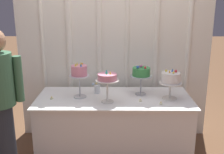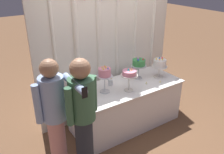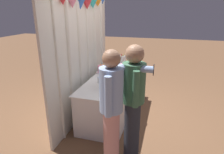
# 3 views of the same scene
# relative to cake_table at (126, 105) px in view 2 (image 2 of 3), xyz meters

# --- Properties ---
(ground_plane) EXTENTS (24.00, 24.00, 0.00)m
(ground_plane) POSITION_rel_cake_table_xyz_m (0.00, -0.10, -0.39)
(ground_plane) COLOR brown
(draped_curtain) EXTENTS (2.68, 0.19, 2.64)m
(draped_curtain) POSITION_rel_cake_table_xyz_m (-0.00, 0.55, 1.04)
(draped_curtain) COLOR white
(draped_curtain) RESTS_ON ground_plane
(cake_table) EXTENTS (1.91, 0.83, 0.77)m
(cake_table) POSITION_rel_cake_table_xyz_m (0.00, 0.00, 0.00)
(cake_table) COLOR white
(cake_table) RESTS_ON ground_plane
(cake_display_leftmost) EXTENTS (0.25, 0.25, 0.45)m
(cake_display_leftmost) POSITION_rel_cake_table_xyz_m (-0.42, 0.01, 0.70)
(cake_display_leftmost) COLOR silver
(cake_display_leftmost) RESTS_ON cake_table
(cake_display_midleft) EXTENTS (0.28, 0.28, 0.39)m
(cake_display_midleft) POSITION_rel_cake_table_xyz_m (-0.08, -0.16, 0.67)
(cake_display_midleft) COLOR silver
(cake_display_midleft) RESTS_ON cake_table
(cake_display_midright) EXTENTS (0.28, 0.28, 0.39)m
(cake_display_midright) POSITION_rel_cake_table_xyz_m (0.34, 0.12, 0.67)
(cake_display_midright) COLOR #B2B2B7
(cake_display_midright) RESTS_ON cake_table
(cake_display_rightmost) EXTENTS (0.28, 0.28, 0.37)m
(cake_display_rightmost) POSITION_rel_cake_table_xyz_m (0.68, -0.05, 0.63)
(cake_display_rightmost) COLOR silver
(cake_display_rightmost) RESTS_ON cake_table
(flower_vase) EXTENTS (0.12, 0.09, 0.15)m
(flower_vase) POSITION_rel_cake_table_xyz_m (-0.22, 0.16, 0.45)
(flower_vase) COLOR silver
(flower_vase) RESTS_ON cake_table
(tealight_far_left) EXTENTS (0.04, 0.04, 0.03)m
(tealight_far_left) POSITION_rel_cake_table_xyz_m (-0.76, -0.07, 0.40)
(tealight_far_left) COLOR beige
(tealight_far_left) RESTS_ON cake_table
(tealight_near_left) EXTENTS (0.04, 0.04, 0.03)m
(tealight_near_left) POSITION_rel_cake_table_xyz_m (0.31, -0.14, 0.40)
(tealight_near_left) COLOR beige
(tealight_near_left) RESTS_ON cake_table
(tealight_near_right) EXTENTS (0.04, 0.04, 0.03)m
(tealight_near_right) POSITION_rel_cake_table_xyz_m (0.54, -0.23, 0.40)
(tealight_near_right) COLOR beige
(tealight_near_right) RESTS_ON cake_table
(guest_man_dark_suit) EXTENTS (0.46, 0.39, 1.69)m
(guest_man_dark_suit) POSITION_rel_cake_table_xyz_m (-1.14, -0.65, 0.56)
(guest_man_dark_suit) COLOR #282D38
(guest_man_dark_suit) RESTS_ON ground_plane
(guest_girl_blue_dress) EXTENTS (0.46, 0.64, 1.67)m
(guest_girl_blue_dress) POSITION_rel_cake_table_xyz_m (-1.40, -0.43, 0.55)
(guest_girl_blue_dress) COLOR #D6938E
(guest_girl_blue_dress) RESTS_ON ground_plane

